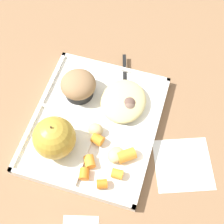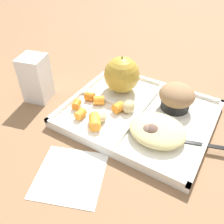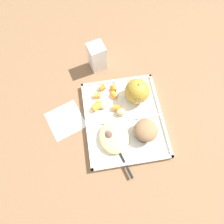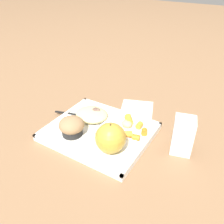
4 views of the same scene
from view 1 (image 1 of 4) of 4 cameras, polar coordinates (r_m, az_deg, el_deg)
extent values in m
plane|color=#846042|center=(0.81, -2.72, -2.24)|extent=(6.00, 6.00, 0.00)
cube|color=white|center=(0.80, -2.75, -2.00)|extent=(0.32, 0.27, 0.01)
cube|color=white|center=(0.78, 6.57, -4.10)|extent=(0.32, 0.01, 0.01)
cube|color=white|center=(0.82, -11.56, 0.77)|extent=(0.32, 0.01, 0.01)
cube|color=white|center=(0.73, -6.70, -12.02)|extent=(0.01, 0.27, 0.01)
cube|color=white|center=(0.87, 0.49, 7.16)|extent=(0.01, 0.27, 0.01)
cube|color=white|center=(0.79, -2.64, -1.23)|extent=(0.01, 0.26, 0.01)
cube|color=white|center=(0.76, -4.31, -6.89)|extent=(0.14, 0.01, 0.01)
sphere|color=#B79333|center=(0.73, -9.26, -4.12)|extent=(0.09, 0.09, 0.09)
cylinder|color=#4C381E|center=(0.69, -9.78, -2.50)|extent=(0.00, 0.00, 0.01)
cylinder|color=black|center=(0.82, -5.32, 3.52)|extent=(0.07, 0.07, 0.03)
ellipsoid|color=#93704C|center=(0.80, -5.46, 4.45)|extent=(0.08, 0.08, 0.05)
cylinder|color=orange|center=(0.73, -4.48, -9.91)|extent=(0.03, 0.03, 0.02)
cylinder|color=orange|center=(0.73, 0.86, -9.91)|extent=(0.02, 0.02, 0.02)
cylinder|color=orange|center=(0.74, 2.36, -6.97)|extent=(0.04, 0.04, 0.03)
cylinder|color=orange|center=(0.74, -3.63, -7.97)|extent=(0.03, 0.03, 0.02)
cylinder|color=orange|center=(0.76, -2.33, -4.42)|extent=(0.03, 0.03, 0.02)
cylinder|color=orange|center=(0.73, -1.61, -11.48)|extent=(0.03, 0.03, 0.02)
ellipsoid|color=tan|center=(0.75, 0.59, -6.89)|extent=(0.05, 0.05, 0.02)
ellipsoid|color=tan|center=(0.77, -2.68, -2.81)|extent=(0.03, 0.04, 0.03)
ellipsoid|color=#D6C684|center=(0.80, 1.85, 1.78)|extent=(0.12, 0.10, 0.03)
sphere|color=#755B4C|center=(0.79, 2.78, 0.87)|extent=(0.03, 0.03, 0.03)
sphere|color=brown|center=(0.80, 2.78, 1.20)|extent=(0.03, 0.03, 0.03)
cube|color=black|center=(0.87, 2.05, 6.54)|extent=(0.10, 0.04, 0.00)
cube|color=black|center=(0.83, 2.14, 2.68)|extent=(0.04, 0.03, 0.00)
cylinder|color=black|center=(0.81, 1.65, 1.04)|extent=(0.02, 0.01, 0.00)
cylinder|color=black|center=(0.81, 2.17, 1.04)|extent=(0.02, 0.01, 0.00)
cylinder|color=black|center=(0.81, 2.70, 1.04)|extent=(0.02, 0.01, 0.00)
cube|color=white|center=(0.78, 11.35, -8.25)|extent=(0.15, 0.15, 0.00)
camera|label=2|loc=(0.67, 36.95, 16.37)|focal=38.09mm
camera|label=3|loc=(0.59, 19.35, 55.48)|focal=32.01mm
camera|label=4|loc=(0.68, -64.97, 3.53)|focal=37.53mm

